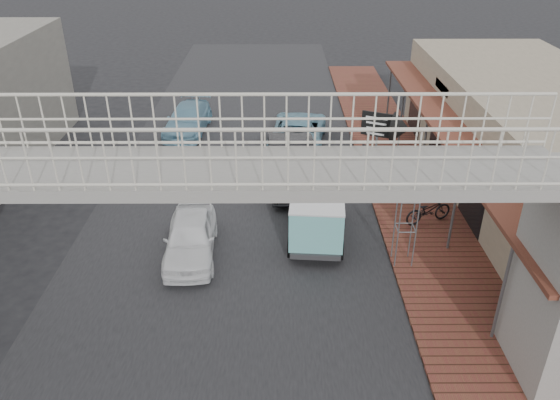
{
  "coord_description": "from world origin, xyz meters",
  "views": [
    {
      "loc": [
        1.57,
        -13.31,
        9.56
      ],
      "look_at": [
        1.64,
        1.04,
        1.8
      ],
      "focal_mm": 35.0,
      "sensor_mm": 36.0,
      "label": 1
    }
  ],
  "objects_px": {
    "angkot_van": "(317,206)",
    "motorcycle_far": "(371,159)",
    "angkot_curb": "(298,130)",
    "arrow_sign": "(398,129)",
    "motorcycle_near": "(428,210)",
    "dark_sedan": "(292,163)",
    "street_clock": "(410,192)",
    "white_hatchback": "(191,237)",
    "angkot_far": "(188,119)"
  },
  "relations": [
    {
      "from": "angkot_van",
      "to": "motorcycle_far",
      "type": "bearing_deg",
      "value": 67.19
    },
    {
      "from": "angkot_curb",
      "to": "arrow_sign",
      "type": "xyz_separation_m",
      "value": [
        3.37,
        -4.8,
        1.88
      ]
    },
    {
      "from": "motorcycle_near",
      "to": "dark_sedan",
      "type": "bearing_deg",
      "value": 33.22
    },
    {
      "from": "angkot_van",
      "to": "street_clock",
      "type": "height_order",
      "value": "street_clock"
    },
    {
      "from": "white_hatchback",
      "to": "angkot_van",
      "type": "height_order",
      "value": "angkot_van"
    },
    {
      "from": "angkot_far",
      "to": "street_clock",
      "type": "distance_m",
      "value": 13.73
    },
    {
      "from": "street_clock",
      "to": "white_hatchback",
      "type": "bearing_deg",
      "value": 175.07
    },
    {
      "from": "angkot_curb",
      "to": "angkot_far",
      "type": "relative_size",
      "value": 1.16
    },
    {
      "from": "motorcycle_far",
      "to": "street_clock",
      "type": "distance_m",
      "value": 6.56
    },
    {
      "from": "white_hatchback",
      "to": "motorcycle_far",
      "type": "height_order",
      "value": "white_hatchback"
    },
    {
      "from": "angkot_far",
      "to": "motorcycle_near",
      "type": "height_order",
      "value": "angkot_far"
    },
    {
      "from": "angkot_far",
      "to": "motorcycle_near",
      "type": "distance_m",
      "value": 12.76
    },
    {
      "from": "dark_sedan",
      "to": "angkot_curb",
      "type": "distance_m",
      "value": 3.92
    },
    {
      "from": "angkot_far",
      "to": "motorcycle_near",
      "type": "relative_size",
      "value": 2.49
    },
    {
      "from": "white_hatchback",
      "to": "arrow_sign",
      "type": "distance_m",
      "value": 8.32
    },
    {
      "from": "white_hatchback",
      "to": "street_clock",
      "type": "relative_size",
      "value": 1.31
    },
    {
      "from": "dark_sedan",
      "to": "angkot_far",
      "type": "height_order",
      "value": "dark_sedan"
    },
    {
      "from": "angkot_curb",
      "to": "angkot_far",
      "type": "xyz_separation_m",
      "value": [
        -5.2,
        1.56,
        -0.07
      ]
    },
    {
      "from": "angkot_curb",
      "to": "angkot_far",
      "type": "distance_m",
      "value": 5.42
    },
    {
      "from": "street_clock",
      "to": "motorcycle_near",
      "type": "bearing_deg",
      "value": 59.92
    },
    {
      "from": "street_clock",
      "to": "arrow_sign",
      "type": "xyz_separation_m",
      "value": [
        0.57,
        4.65,
        0.11
      ]
    },
    {
      "from": "arrow_sign",
      "to": "angkot_far",
      "type": "bearing_deg",
      "value": 168.17
    },
    {
      "from": "angkot_far",
      "to": "angkot_van",
      "type": "bearing_deg",
      "value": -54.97
    },
    {
      "from": "dark_sedan",
      "to": "motorcycle_near",
      "type": "relative_size",
      "value": 2.86
    },
    {
      "from": "angkot_curb",
      "to": "motorcycle_far",
      "type": "relative_size",
      "value": 2.65
    },
    {
      "from": "angkot_curb",
      "to": "street_clock",
      "type": "distance_m",
      "value": 10.01
    },
    {
      "from": "angkot_far",
      "to": "dark_sedan",
      "type": "bearing_deg",
      "value": -43.8
    },
    {
      "from": "angkot_curb",
      "to": "street_clock",
      "type": "xyz_separation_m",
      "value": [
        2.8,
        -9.45,
        1.77
      ]
    },
    {
      "from": "angkot_van",
      "to": "arrow_sign",
      "type": "distance_m",
      "value": 4.58
    },
    {
      "from": "white_hatchback",
      "to": "angkot_curb",
      "type": "bearing_deg",
      "value": 65.01
    },
    {
      "from": "white_hatchback",
      "to": "street_clock",
      "type": "distance_m",
      "value": 6.68
    },
    {
      "from": "arrow_sign",
      "to": "motorcycle_far",
      "type": "bearing_deg",
      "value": 133.73
    },
    {
      "from": "angkot_far",
      "to": "street_clock",
      "type": "relative_size",
      "value": 1.51
    },
    {
      "from": "dark_sedan",
      "to": "arrow_sign",
      "type": "distance_m",
      "value": 4.24
    },
    {
      "from": "angkot_far",
      "to": "arrow_sign",
      "type": "bearing_deg",
      "value": -31.81
    },
    {
      "from": "angkot_van",
      "to": "motorcycle_far",
      "type": "relative_size",
      "value": 2.01
    },
    {
      "from": "angkot_far",
      "to": "arrow_sign",
      "type": "xyz_separation_m",
      "value": [
        8.57,
        -6.36,
        1.95
      ]
    },
    {
      "from": "white_hatchback",
      "to": "angkot_van",
      "type": "distance_m",
      "value": 4.08
    },
    {
      "from": "dark_sedan",
      "to": "angkot_far",
      "type": "bearing_deg",
      "value": 128.37
    },
    {
      "from": "white_hatchback",
      "to": "dark_sedan",
      "type": "relative_size",
      "value": 0.76
    },
    {
      "from": "motorcycle_far",
      "to": "angkot_curb",
      "type": "bearing_deg",
      "value": 66.42
    },
    {
      "from": "motorcycle_near",
      "to": "angkot_van",
      "type": "bearing_deg",
      "value": 80.26
    },
    {
      "from": "angkot_curb",
      "to": "angkot_van",
      "type": "height_order",
      "value": "angkot_van"
    },
    {
      "from": "motorcycle_near",
      "to": "street_clock",
      "type": "height_order",
      "value": "street_clock"
    },
    {
      "from": "motorcycle_far",
      "to": "motorcycle_near",
      "type": "bearing_deg",
      "value": -136.75
    },
    {
      "from": "angkot_curb",
      "to": "arrow_sign",
      "type": "height_order",
      "value": "arrow_sign"
    },
    {
      "from": "dark_sedan",
      "to": "angkot_curb",
      "type": "bearing_deg",
      "value": 81.39
    },
    {
      "from": "white_hatchback",
      "to": "dark_sedan",
      "type": "height_order",
      "value": "dark_sedan"
    },
    {
      "from": "white_hatchback",
      "to": "angkot_curb",
      "type": "xyz_separation_m",
      "value": [
        3.6,
        8.9,
        0.05
      ]
    },
    {
      "from": "angkot_van",
      "to": "street_clock",
      "type": "relative_size",
      "value": 1.33
    }
  ]
}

